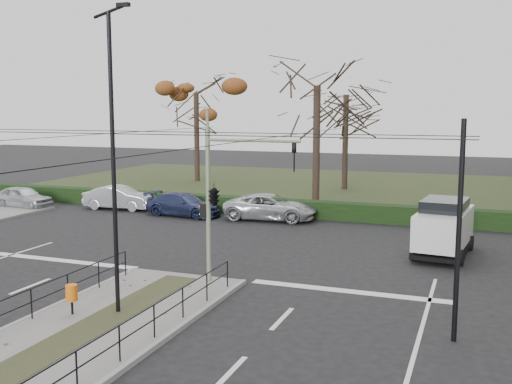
% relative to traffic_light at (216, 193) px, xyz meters
% --- Properties ---
extents(ground, '(140.00, 140.00, 0.00)m').
position_rel_traffic_light_xyz_m(ground, '(-1.43, -4.50, -3.32)').
color(ground, black).
rests_on(ground, ground).
extents(median_island, '(4.40, 15.00, 0.14)m').
position_rel_traffic_light_xyz_m(median_island, '(-1.43, -7.00, -3.25)').
color(median_island, slate).
rests_on(median_island, ground).
extents(park, '(38.00, 26.00, 0.10)m').
position_rel_traffic_light_xyz_m(park, '(-7.43, 27.50, -3.27)').
color(park, '#243118').
rests_on(park, ground).
extents(hedge, '(38.00, 1.00, 1.00)m').
position_rel_traffic_light_xyz_m(hedge, '(-7.43, 14.10, -2.82)').
color(hedge, black).
rests_on(hedge, ground).
extents(median_railing, '(4.14, 13.24, 0.92)m').
position_rel_traffic_light_xyz_m(median_railing, '(-1.43, -7.10, -2.34)').
color(median_railing, black).
rests_on(median_railing, median_island).
extents(catenary, '(20.00, 34.00, 6.00)m').
position_rel_traffic_light_xyz_m(catenary, '(-1.43, -2.88, 0.10)').
color(catenary, black).
rests_on(catenary, ground).
extents(traffic_light, '(3.74, 2.10, 5.46)m').
position_rel_traffic_light_xyz_m(traffic_light, '(0.00, 0.00, 0.00)').
color(traffic_light, slate).
rests_on(traffic_light, median_island).
extents(litter_bin, '(0.35, 0.35, 0.91)m').
position_rel_traffic_light_xyz_m(litter_bin, '(-2.63, -4.71, -2.53)').
color(litter_bin, black).
rests_on(litter_bin, median_island).
extents(streetlamp_median_far, '(0.76, 0.15, 9.05)m').
position_rel_traffic_light_xyz_m(streetlamp_median_far, '(-1.44, -4.05, 1.42)').
color(streetlamp_median_far, black).
rests_on(streetlamp_median_far, median_island).
extents(parked_car_first, '(4.23, 1.99, 1.40)m').
position_rel_traffic_light_xyz_m(parked_car_first, '(-18.56, 11.04, -2.62)').
color(parked_car_first, '#B4B7BD').
rests_on(parked_car_first, ground).
extents(parked_car_second, '(4.56, 1.90, 1.47)m').
position_rel_traffic_light_xyz_m(parked_car_second, '(-12.52, 12.79, -2.59)').
color(parked_car_second, '#B4B7BD').
rests_on(parked_car_second, ground).
extents(parked_car_third, '(4.80, 2.33, 1.35)m').
position_rel_traffic_light_xyz_m(parked_car_third, '(-7.68, 12.14, -2.65)').
color(parked_car_third, '#212A4E').
rests_on(parked_car_third, ground).
extents(parked_car_fourth, '(5.43, 2.85, 1.46)m').
position_rel_traffic_light_xyz_m(parked_car_fourth, '(-2.43, 12.72, -2.59)').
color(parked_car_fourth, '#B4B7BD').
rests_on(parked_car_fourth, ground).
extents(white_van, '(2.47, 4.74, 2.43)m').
position_rel_traffic_light_xyz_m(white_van, '(7.27, 7.49, -2.05)').
color(white_van, silver).
rests_on(white_van, ground).
extents(rust_tree, '(6.91, 6.91, 9.93)m').
position_rel_traffic_light_xyz_m(rust_tree, '(-14.28, 27.37, 4.32)').
color(rust_tree, black).
rests_on(rust_tree, park).
extents(bare_tree_center, '(6.46, 6.46, 9.62)m').
position_rel_traffic_light_xyz_m(bare_tree_center, '(-1.20, 26.55, 3.49)').
color(bare_tree_center, black).
rests_on(bare_tree_center, park).
extents(bare_tree_near, '(6.59, 6.59, 10.03)m').
position_rel_traffic_light_xyz_m(bare_tree_near, '(-0.76, 16.33, 3.78)').
color(bare_tree_near, black).
rests_on(bare_tree_near, park).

